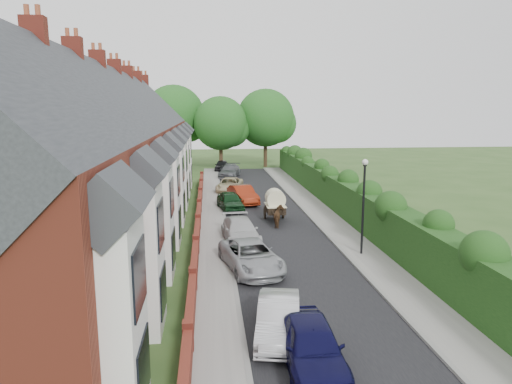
# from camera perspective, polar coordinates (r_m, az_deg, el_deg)

# --- Properties ---
(ground) EXTENTS (140.00, 140.00, 0.00)m
(ground) POSITION_cam_1_polar(r_m,az_deg,el_deg) (20.62, 7.52, -11.66)
(ground) COLOR #2D4C1E
(ground) RESTS_ON ground
(road) EXTENTS (6.00, 58.00, 0.02)m
(road) POSITION_cam_1_polar(r_m,az_deg,el_deg) (30.83, 1.87, -4.09)
(road) COLOR black
(road) RESTS_ON ground
(pavement_hedge_side) EXTENTS (2.20, 58.00, 0.12)m
(pavement_hedge_side) POSITION_cam_1_polar(r_m,az_deg,el_deg) (31.62, 9.26, -3.76)
(pavement_hedge_side) COLOR gray
(pavement_hedge_side) RESTS_ON ground
(pavement_house_side) EXTENTS (1.70, 58.00, 0.12)m
(pavement_house_side) POSITION_cam_1_polar(r_m,az_deg,el_deg) (30.54, -5.33, -4.17)
(pavement_house_side) COLOR gray
(pavement_house_side) RESTS_ON ground
(kerb_hedge_side) EXTENTS (0.18, 58.00, 0.13)m
(kerb_hedge_side) POSITION_cam_1_polar(r_m,az_deg,el_deg) (31.37, 7.41, -3.82)
(kerb_hedge_side) COLOR gray
(kerb_hedge_side) RESTS_ON ground
(kerb_house_side) EXTENTS (0.18, 58.00, 0.13)m
(kerb_house_side) POSITION_cam_1_polar(r_m,az_deg,el_deg) (30.56, -3.82, -4.13)
(kerb_house_side) COLOR gray
(kerb_house_side) RESTS_ON ground
(hedge) EXTENTS (2.10, 58.00, 2.85)m
(hedge) POSITION_cam_1_polar(r_m,az_deg,el_deg) (31.81, 12.47, -0.94)
(hedge) COLOR #163912
(hedge) RESTS_ON ground
(terrace_row) EXTENTS (9.05, 40.50, 11.50)m
(terrace_row) POSITION_cam_1_polar(r_m,az_deg,el_deg) (29.41, -18.28, 3.54)
(terrace_row) COLOR maroon
(terrace_row) RESTS_ON ground
(garden_wall_row) EXTENTS (0.35, 40.35, 1.10)m
(garden_wall_row) POSITION_cam_1_polar(r_m,az_deg,el_deg) (29.48, -7.26, -3.94)
(garden_wall_row) COLOR maroon
(garden_wall_row) RESTS_ON ground
(lamppost) EXTENTS (0.32, 0.32, 5.16)m
(lamppost) POSITION_cam_1_polar(r_m,az_deg,el_deg) (24.35, 13.32, -0.34)
(lamppost) COLOR black
(lamppost) RESTS_ON ground
(tree_far_left) EXTENTS (7.14, 6.80, 9.29)m
(tree_far_left) POSITION_cam_1_polar(r_m,az_deg,el_deg) (58.71, -4.11, 8.40)
(tree_far_left) COLOR #332316
(tree_far_left) RESTS_ON ground
(tree_far_right) EXTENTS (7.98, 7.60, 10.31)m
(tree_far_right) POSITION_cam_1_polar(r_m,az_deg,el_deg) (61.19, 1.55, 9.06)
(tree_far_right) COLOR #332316
(tree_far_right) RESTS_ON ground
(tree_far_back) EXTENTS (8.40, 8.00, 10.82)m
(tree_far_back) POSITION_cam_1_polar(r_m,az_deg,el_deg) (61.78, -9.80, 9.21)
(tree_far_back) COLOR #332316
(tree_far_back) RESTS_ON ground
(car_navy) EXTENTS (1.80, 4.33, 1.47)m
(car_navy) POSITION_cam_1_polar(r_m,az_deg,el_deg) (14.51, 6.97, -18.44)
(car_navy) COLOR #0C0B33
(car_navy) RESTS_ON ground
(car_silver_a) EXTENTS (2.11, 4.21, 1.33)m
(car_silver_a) POSITION_cam_1_polar(r_m,az_deg,el_deg) (16.16, 2.82, -15.47)
(car_silver_a) COLOR #B8B9BD
(car_silver_a) RESTS_ON ground
(car_silver_b) EXTENTS (3.28, 5.36, 1.39)m
(car_silver_b) POSITION_cam_1_polar(r_m,az_deg,el_deg) (22.21, -0.62, -8.03)
(car_silver_b) COLOR #9EA1A5
(car_silver_b) RESTS_ON ground
(car_white) EXTENTS (2.33, 4.84, 1.36)m
(car_white) POSITION_cam_1_polar(r_m,az_deg,el_deg) (26.75, -1.95, -4.87)
(car_white) COLOR #BABABA
(car_white) RESTS_ON ground
(car_green) EXTENTS (2.27, 4.31, 1.40)m
(car_green) POSITION_cam_1_polar(r_m,az_deg,el_deg) (35.10, -3.24, -1.16)
(car_green) COLOR black
(car_green) RESTS_ON ground
(car_red) EXTENTS (2.56, 4.69, 1.47)m
(car_red) POSITION_cam_1_polar(r_m,az_deg,el_deg) (37.53, -1.67, -0.34)
(car_red) COLOR maroon
(car_red) RESTS_ON ground
(car_beige) EXTENTS (3.00, 4.97, 1.29)m
(car_beige) POSITION_cam_1_polar(r_m,az_deg,el_deg) (43.00, -3.31, 0.90)
(car_beige) COLOR beige
(car_beige) RESTS_ON ground
(car_grey) EXTENTS (3.03, 5.23, 1.43)m
(car_grey) POSITION_cam_1_polar(r_m,az_deg,el_deg) (52.10, -3.31, 2.64)
(car_grey) COLOR #515458
(car_grey) RESTS_ON ground
(car_black) EXTENTS (2.02, 4.05, 1.32)m
(car_black) POSITION_cam_1_polar(r_m,az_deg,el_deg) (57.63, -4.32, 3.32)
(car_black) COLOR black
(car_black) RESTS_ON ground
(horse) EXTENTS (0.94, 1.72, 1.39)m
(horse) POSITION_cam_1_polar(r_m,az_deg,el_deg) (30.12, 2.90, -3.10)
(horse) COLOR #462D19
(horse) RESTS_ON ground
(horse_cart) EXTENTS (1.39, 3.08, 2.22)m
(horse_cart) POSITION_cam_1_polar(r_m,az_deg,el_deg) (31.71, 2.42, -1.35)
(horse_cart) COLOR black
(horse_cart) RESTS_ON ground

